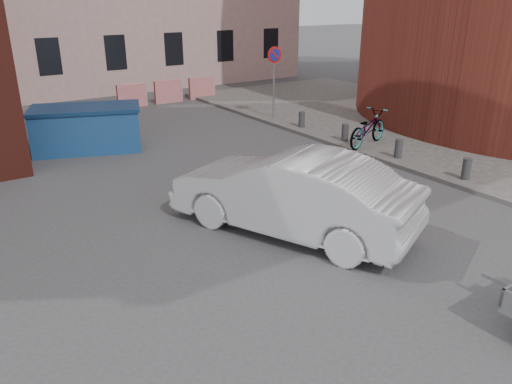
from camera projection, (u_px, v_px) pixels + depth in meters
ground at (316, 271)px, 8.71m from camera, size 120.00×120.00×0.00m
sidewalk at (463, 135)px, 17.00m from camera, size 9.00×24.00×0.12m
no_parking_sign at (274, 68)px, 18.41m from camera, size 0.60×0.09×2.65m
bollards at (399, 148)px, 14.32m from camera, size 0.22×9.02×0.55m
barriers at (168, 92)px, 22.26m from camera, size 4.70×0.18×1.00m
dumpster at (87, 128)px, 15.34m from camera, size 3.61×2.69×1.35m
silver_car at (291, 193)px, 9.92m from camera, size 3.60×5.30×1.65m
bicycle at (368, 128)px, 15.43m from camera, size 2.17×1.25×1.08m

